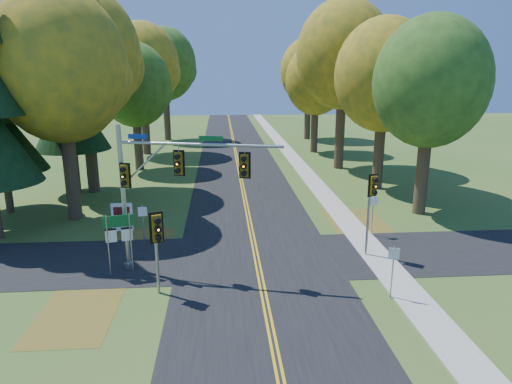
{
  "coord_description": "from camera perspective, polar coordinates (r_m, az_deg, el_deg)",
  "views": [
    {
      "loc": [
        -1.7,
        -19.7,
        9.28
      ],
      "look_at": [
        0.06,
        3.04,
        3.2
      ],
      "focal_mm": 32.0,
      "sensor_mm": 36.0,
      "label": 1
    }
  ],
  "objects": [
    {
      "name": "tree_w_c",
      "position": [
        44.87,
        -14.87,
        12.74
      ],
      "size": [
        6.8,
        6.8,
        11.91
      ],
      "color": "#38281C",
      "rests_on": "ground"
    },
    {
      "name": "road_main",
      "position": [
        21.83,
        0.46,
        -10.19
      ],
      "size": [
        8.0,
        160.0,
        0.02
      ],
      "primitive_type": "cube",
      "color": "black",
      "rests_on": "ground"
    },
    {
      "name": "tree_w_a",
      "position": [
        30.57,
        -23.14,
        14.16
      ],
      "size": [
        8.0,
        8.0,
        14.15
      ],
      "color": "#38281C",
      "rests_on": "ground"
    },
    {
      "name": "leaf_patch_e",
      "position": [
        28.61,
        13.15,
        -4.39
      ],
      "size": [
        3.5,
        8.0,
        0.0
      ],
      "primitive_type": "cube",
      "color": "brown",
      "rests_on": "ground"
    },
    {
      "name": "reg_sign_w",
      "position": [
        24.84,
        -13.95,
        -3.35
      ],
      "size": [
        0.47,
        0.09,
        2.45
      ],
      "rotation": [
        0.0,
        0.0,
        0.09
      ],
      "color": "gray",
      "rests_on": "ground"
    },
    {
      "name": "reg_sign_e_north",
      "position": [
        26.93,
        14.42,
        -1.98
      ],
      "size": [
        0.46,
        0.12,
        2.43
      ],
      "rotation": [
        0.0,
        0.0,
        0.18
      ],
      "color": "gray",
      "rests_on": "ground"
    },
    {
      "name": "route_sign_cluster",
      "position": [
        21.83,
        -16.77,
        -4.86
      ],
      "size": [
        1.38,
        0.36,
        3.02
      ],
      "rotation": [
        0.0,
        0.0,
        0.23
      ],
      "color": "gray",
      "rests_on": "ground"
    },
    {
      "name": "east_signal_pole",
      "position": [
        23.39,
        14.26,
        -0.32
      ],
      "size": [
        0.5,
        0.59,
        4.37
      ],
      "rotation": [
        0.0,
        0.0,
        0.24
      ],
      "color": "gray",
      "rests_on": "ground"
    },
    {
      "name": "tree_w_e",
      "position": [
        64.19,
        -11.31,
        15.36
      ],
      "size": [
        8.4,
        8.4,
        14.97
      ],
      "color": "#38281C",
      "rests_on": "ground"
    },
    {
      "name": "ped_signal_pole",
      "position": [
        19.28,
        -12.31,
        -5.15
      ],
      "size": [
        0.56,
        0.68,
        3.73
      ],
      "rotation": [
        0.0,
        0.0,
        0.37
      ],
      "color": "#96999E",
      "rests_on": "ground"
    },
    {
      "name": "tree_w_b",
      "position": [
        37.37,
        -20.8,
        15.67
      ],
      "size": [
        8.6,
        8.6,
        15.38
      ],
      "color": "#38281C",
      "rests_on": "ground"
    },
    {
      "name": "ground",
      "position": [
        21.84,
        0.46,
        -10.21
      ],
      "size": [
        160.0,
        160.0,
        0.0
      ],
      "primitive_type": "plane",
      "color": "#31591F",
      "rests_on": "ground"
    },
    {
      "name": "centerline_right",
      "position": [
        21.83,
        0.73,
        -10.15
      ],
      "size": [
        0.1,
        160.0,
        0.01
      ],
      "primitive_type": "cube",
      "color": "gold",
      "rests_on": "road_main"
    },
    {
      "name": "leaf_patch_w_far",
      "position": [
        19.96,
        -21.41,
        -13.88
      ],
      "size": [
        3.0,
        5.0,
        0.0
      ],
      "primitive_type": "cube",
      "color": "brown",
      "rests_on": "ground"
    },
    {
      "name": "leaf_patch_w_near",
      "position": [
        25.89,
        -14.91,
        -6.59
      ],
      "size": [
        4.0,
        6.0,
        0.0
      ],
      "primitive_type": "cube",
      "color": "brown",
      "rests_on": "ground"
    },
    {
      "name": "traffic_mast",
      "position": [
        21.05,
        -11.81,
        1.41
      ],
      "size": [
        7.46,
        2.13,
        6.96
      ],
      "rotation": [
        0.0,
        0.0,
        -0.25
      ],
      "color": "#969A9E",
      "rests_on": "ground"
    },
    {
      "name": "sidewalk_east",
      "position": [
        23.15,
        16.15,
        -9.25
      ],
      "size": [
        1.6,
        160.0,
        0.06
      ],
      "primitive_type": "cube",
      "color": "#9E998E",
      "rests_on": "ground"
    },
    {
      "name": "centerline_left",
      "position": [
        21.82,
        0.19,
        -10.16
      ],
      "size": [
        0.1,
        160.0,
        0.01
      ],
      "primitive_type": "cube",
      "color": "gold",
      "rests_on": "road_main"
    },
    {
      "name": "road_cross",
      "position": [
        23.65,
        0.04,
        -8.14
      ],
      "size": [
        60.0,
        6.0,
        0.02
      ],
      "primitive_type": "cube",
      "color": "black",
      "rests_on": "ground"
    },
    {
      "name": "tree_e_d",
      "position": [
        53.71,
        7.56,
        13.69
      ],
      "size": [
        7.0,
        7.0,
        12.32
      ],
      "color": "#38281C",
      "rests_on": "ground"
    },
    {
      "name": "tree_e_b",
      "position": [
        37.48,
        15.79,
        13.8
      ],
      "size": [
        7.6,
        7.6,
        13.33
      ],
      "color": "#38281C",
      "rests_on": "ground"
    },
    {
      "name": "tree_e_a",
      "position": [
        31.42,
        21.07,
        12.6
      ],
      "size": [
        7.2,
        7.2,
        12.73
      ],
      "color": "#38281C",
      "rests_on": "ground"
    },
    {
      "name": "info_kiosk",
      "position": [
        28.31,
        -16.37,
        -3.03
      ],
      "size": [
        1.23,
        0.22,
        1.69
      ],
      "rotation": [
        0.0,
        0.0,
        0.03
      ],
      "color": "white",
      "rests_on": "ground"
    },
    {
      "name": "tree_e_c",
      "position": [
        44.93,
        10.96,
        16.43
      ],
      "size": [
        8.8,
        8.8,
        15.79
      ],
      "color": "#38281C",
      "rests_on": "ground"
    },
    {
      "name": "tree_w_d",
      "position": [
        53.55,
        -13.98,
        15.04
      ],
      "size": [
        8.2,
        8.2,
        14.56
      ],
      "color": "#38281C",
      "rests_on": "ground"
    },
    {
      "name": "pine_c",
      "position": [
        37.44,
        -22.76,
        14.45
      ],
      "size": [
        5.6,
        5.6,
        20.56
      ],
      "color": "#38281C",
      "rests_on": "ground"
    },
    {
      "name": "reg_sign_e_south",
      "position": [
        19.87,
        16.77,
        -8.49
      ],
      "size": [
        0.43,
        0.17,
        2.33
      ],
      "rotation": [
        0.0,
        0.0,
        -0.31
      ],
      "color": "gray",
      "rests_on": "ground"
    },
    {
      "name": "tree_e_e",
      "position": [
        64.44,
        6.67,
        14.75
      ],
      "size": [
        7.8,
        7.8,
        13.74
      ],
      "color": "#38281C",
      "rests_on": "ground"
    }
  ]
}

